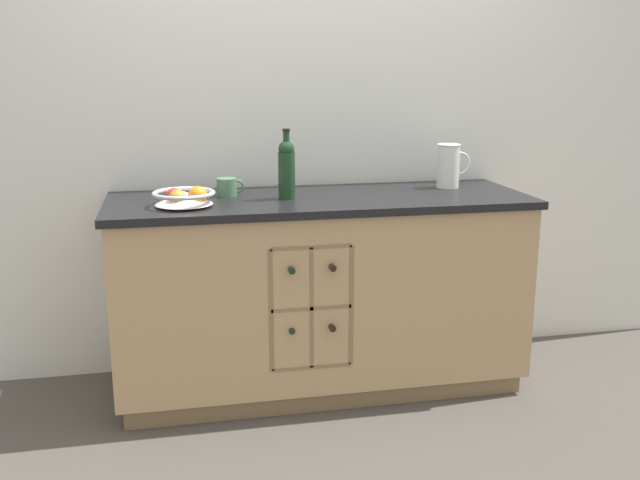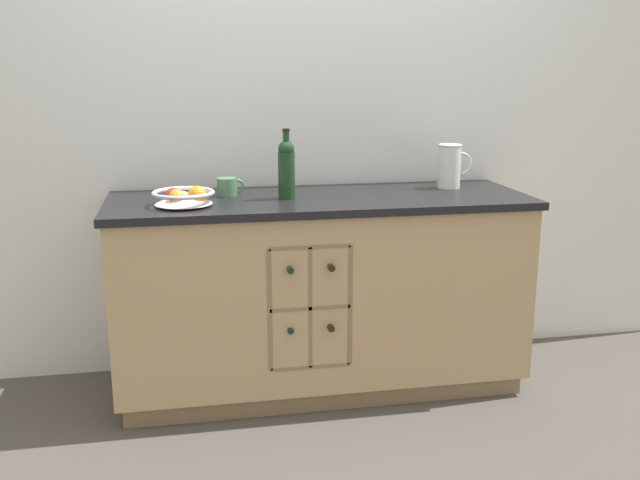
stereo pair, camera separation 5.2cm
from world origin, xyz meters
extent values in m
plane|color=#4C4742|center=(0.00, 0.00, 0.00)|extent=(14.00, 14.00, 0.00)
cube|color=silver|center=(0.00, 0.38, 1.27)|extent=(4.40, 0.06, 2.55)
cube|color=olive|center=(0.00, 0.00, 0.04)|extent=(1.81, 0.56, 0.09)
cube|color=tan|center=(0.00, 0.00, 0.49)|extent=(1.87, 0.62, 0.80)
cube|color=black|center=(0.00, 0.00, 0.91)|extent=(1.91, 0.66, 0.03)
cube|color=olive|center=(-0.10, -0.21, 0.50)|extent=(0.35, 0.01, 0.54)
cube|color=olive|center=(-0.28, -0.26, 0.50)|extent=(0.02, 0.10, 0.54)
cube|color=olive|center=(0.07, -0.26, 0.50)|extent=(0.02, 0.10, 0.54)
cube|color=olive|center=(-0.10, -0.26, 0.23)|extent=(0.35, 0.10, 0.02)
cube|color=olive|center=(-0.10, -0.26, 0.50)|extent=(0.35, 0.10, 0.02)
cube|color=olive|center=(-0.10, -0.26, 0.77)|extent=(0.35, 0.10, 0.02)
cube|color=olive|center=(-0.10, -0.26, 0.50)|extent=(0.02, 0.10, 0.54)
cylinder|color=black|center=(-0.19, -0.15, 0.41)|extent=(0.07, 0.19, 0.07)
cylinder|color=black|center=(-0.19, -0.29, 0.41)|extent=(0.03, 0.08, 0.03)
cylinder|color=black|center=(-0.01, -0.14, 0.41)|extent=(0.08, 0.21, 0.08)
cylinder|color=black|center=(-0.01, -0.29, 0.41)|extent=(0.03, 0.09, 0.03)
cylinder|color=black|center=(-0.19, -0.17, 0.68)|extent=(0.07, 0.18, 0.07)
cylinder|color=black|center=(-0.19, -0.30, 0.68)|extent=(0.03, 0.08, 0.03)
cylinder|color=black|center=(-0.01, -0.15, 0.68)|extent=(0.08, 0.21, 0.08)
cylinder|color=black|center=(-0.01, -0.30, 0.68)|extent=(0.03, 0.09, 0.03)
cylinder|color=silver|center=(-0.61, -0.11, 0.93)|extent=(0.12, 0.12, 0.01)
cone|color=silver|center=(-0.61, -0.11, 0.96)|extent=(0.24, 0.24, 0.06)
torus|color=silver|center=(-0.61, -0.11, 0.98)|extent=(0.27, 0.27, 0.02)
sphere|color=gold|center=(-0.64, -0.14, 0.97)|extent=(0.07, 0.07, 0.07)
sphere|color=red|center=(-0.65, -0.06, 0.96)|extent=(0.07, 0.07, 0.07)
sphere|color=orange|center=(-0.55, -0.12, 0.97)|extent=(0.08, 0.08, 0.08)
cylinder|color=silver|center=(0.66, 0.12, 1.03)|extent=(0.11, 0.11, 0.21)
torus|color=silver|center=(0.66, 0.12, 1.13)|extent=(0.11, 0.11, 0.01)
torus|color=silver|center=(0.72, 0.12, 1.04)|extent=(0.11, 0.01, 0.11)
cylinder|color=#4C7A56|center=(-0.41, 0.10, 0.97)|extent=(0.09, 0.09, 0.08)
torus|color=#4C7A56|center=(-0.36, 0.10, 0.97)|extent=(0.06, 0.01, 0.06)
cylinder|color=#19381E|center=(-0.16, -0.02, 1.03)|extent=(0.08, 0.08, 0.21)
sphere|color=#19381E|center=(-0.16, -0.02, 1.15)|extent=(0.07, 0.07, 0.07)
cylinder|color=#19381E|center=(-0.16, -0.02, 1.18)|extent=(0.03, 0.03, 0.09)
cylinder|color=black|center=(-0.16, -0.02, 1.23)|extent=(0.03, 0.03, 0.01)
camera|label=1|loc=(-0.65, -3.13, 1.50)|focal=40.00mm
camera|label=2|loc=(-0.60, -3.14, 1.50)|focal=40.00mm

